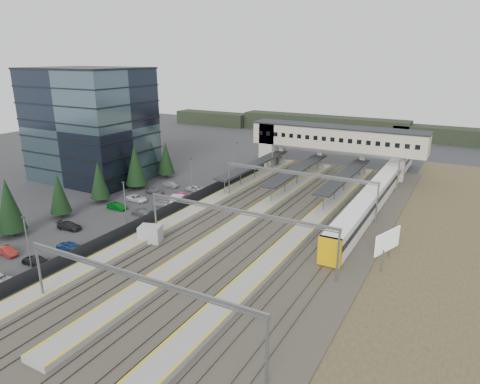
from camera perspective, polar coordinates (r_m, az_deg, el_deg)
The scene contains 15 objects.
ground at distance 71.68m, azimuth -5.72°, elevation -4.16°, with size 220.00×220.00×0.00m, color #2B2B2D.
office_building at distance 100.66m, azimuth -19.29°, elevation 8.50°, with size 24.30×18.30×24.30m.
conifer_row at distance 81.60m, azimuth -20.27°, elevation 1.12°, with size 4.42×49.82×9.50m.
car_park at distance 75.80m, azimuth -16.45°, elevation -3.09°, with size 10.52×44.41×1.29m.
lampposts at distance 75.75m, azimuth -10.29°, elevation 0.33°, with size 0.50×53.25×8.07m.
fence at distance 78.70m, azimuth -7.60°, elevation -1.43°, with size 0.08×90.00×2.00m.
relay_cabin_near at distance 65.04m, azimuth -11.85°, elevation -5.56°, with size 3.74×3.20×2.64m.
relay_cabin_far at distance 79.69m, azimuth -8.37°, elevation -1.19°, with size 2.64×2.36×2.07m.
rail_corridor at distance 71.20m, azimuth 2.80°, elevation -3.99°, with size 34.00×90.00×0.92m.
canopies at distance 90.20m, azimuth 7.67°, elevation 2.99°, with size 23.10×30.00×3.28m.
footbridge at distance 102.96m, azimuth 11.20°, elevation 6.93°, with size 40.40×6.40×11.20m.
gantries at distance 66.49m, azimuth 4.18°, elevation -0.38°, with size 28.40×62.28×7.17m.
train at distance 86.24m, azimuth 18.16°, elevation 0.37°, with size 3.08×64.34×3.88m.
billboard at distance 59.70m, azimuth 19.06°, elevation -6.34°, with size 2.11×5.47×4.85m.
treeline_far at distance 149.44m, azimuth 23.10°, elevation 7.19°, with size 170.00×19.00×7.00m.
Camera 1 is at (38.11, -54.59, 26.57)m, focal length 32.00 mm.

